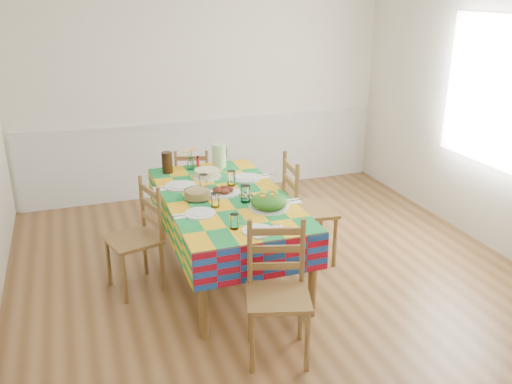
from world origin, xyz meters
The scene contains 23 objects.
room centered at (0.00, 0.00, 1.35)m, with size 4.58×5.08×2.78m.
wainscot centered at (0.00, 2.48, 0.49)m, with size 4.41×0.06×0.92m.
window_right centered at (2.23, 0.30, 1.50)m, with size 1.40×1.40×0.00m, color white.
dining_table centered at (-0.36, 0.37, 0.66)m, with size 1.03×1.91×0.74m.
setting_near_head centered at (-0.38, -0.36, 0.77)m, with size 0.38×0.26×0.11m.
setting_left_near centered at (-0.61, 0.10, 0.77)m, with size 0.45×0.27×0.12m.
setting_left_far centered at (-0.61, 0.68, 0.78)m, with size 0.52×0.31×0.14m.
setting_right_near centered at (-0.11, 0.11, 0.78)m, with size 0.56×0.32×0.14m.
setting_right_far centered at (-0.11, 0.69, 0.77)m, with size 0.52×0.30×0.13m.
meat_platter centered at (-0.37, 0.42, 0.77)m, with size 0.32×0.23×0.06m.
salad_platter centered at (-0.10, -0.01, 0.80)m, with size 0.33×0.33×0.14m.
pasta_bowl centered at (-0.60, 0.39, 0.78)m, with size 0.22×0.22×0.08m.
cake centered at (-0.38, 0.90, 0.78)m, with size 0.27×0.27×0.07m.
serving_utensils centered at (-0.17, 0.26, 0.75)m, with size 0.14×0.32×0.01m.
flower_vase centered at (-0.48, 1.18, 0.84)m, with size 0.14×0.11×0.22m.
hot_sauce centered at (-0.40, 1.17, 0.81)m, with size 0.03×0.03×0.13m, color #B10E11.
green_pitcher centered at (-0.19, 1.16, 0.86)m, with size 0.14×0.14×0.24m, color #A2D294.
tea_pitcher centered at (-0.71, 1.15, 0.85)m, with size 0.10×0.10×0.20m, color black.
name_card centered at (-0.36, -0.52, 0.75)m, with size 0.08×0.02×0.02m, color silver.
chair_near centered at (-0.34, -0.83, 0.47)m, with size 0.52×0.51×0.96m.
chair_far centered at (-0.37, 1.58, 0.42)m, with size 0.46×0.45×0.85m.
chair_left centered at (-1.12, 0.39, 0.46)m, with size 0.49×0.50×0.94m.
chair_right centered at (0.40, 0.38, 0.50)m, with size 0.48×0.50×1.02m.
Camera 1 is at (-1.53, -3.79, 2.42)m, focal length 38.00 mm.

